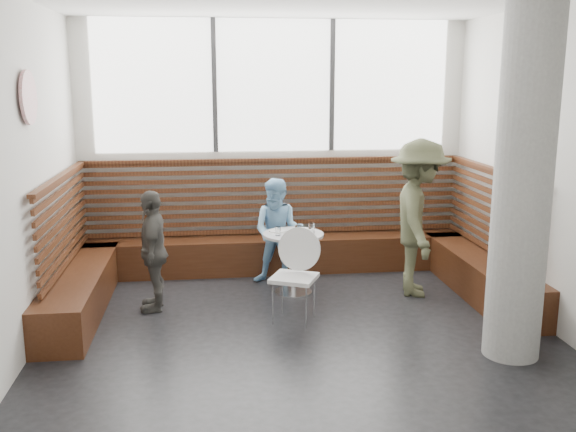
{
  "coord_description": "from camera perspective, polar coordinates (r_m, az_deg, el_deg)",
  "views": [
    {
      "loc": [
        -0.84,
        -5.78,
        2.47
      ],
      "look_at": [
        0.0,
        1.0,
        1.0
      ],
      "focal_mm": 40.0,
      "sensor_mm": 36.0,
      "label": 1
    }
  ],
  "objects": [
    {
      "name": "child_left",
      "position": [
        7.05,
        -11.88,
        -3.02
      ],
      "size": [
        0.33,
        0.77,
        1.32
      ],
      "primitive_type": "imported",
      "rotation": [
        0.0,
        0.0,
        -1.58
      ],
      "color": "#4C4A45",
      "rests_on": "ground"
    },
    {
      "name": "wall_art",
      "position": [
        6.39,
        -22.08,
        9.74
      ],
      "size": [
        0.03,
        0.5,
        0.5
      ],
      "primitive_type": "cylinder",
      "rotation": [
        0.0,
        1.57,
        0.0
      ],
      "color": "white",
      "rests_on": "room"
    },
    {
      "name": "plate_far",
      "position": [
        7.54,
        1.27,
        -1.21
      ],
      "size": [
        0.19,
        0.19,
        0.01
      ],
      "primitive_type": "cylinder",
      "color": "white",
      "rests_on": "cafe_table"
    },
    {
      "name": "child_back",
      "position": [
        7.76,
        -0.86,
        -1.43
      ],
      "size": [
        0.75,
        0.66,
        1.3
      ],
      "primitive_type": "imported",
      "rotation": [
        0.0,
        0.0,
        -0.31
      ],
      "color": "#88C1EC",
      "rests_on": "ground"
    },
    {
      "name": "cafe_chair",
      "position": [
        6.64,
        0.45,
        -4.57
      ],
      "size": [
        0.46,
        0.45,
        0.95
      ],
      "rotation": [
        0.0,
        0.0,
        -0.43
      ],
      "color": "white",
      "rests_on": "ground"
    },
    {
      "name": "cafe_table",
      "position": [
        7.44,
        0.47,
        -3.08
      ],
      "size": [
        0.7,
        0.7,
        0.72
      ],
      "color": "silver",
      "rests_on": "ground"
    },
    {
      "name": "plate_near",
      "position": [
        7.48,
        -0.92,
        -1.32
      ],
      "size": [
        0.21,
        0.21,
        0.01
      ],
      "primitive_type": "cylinder",
      "color": "white",
      "rests_on": "cafe_table"
    },
    {
      "name": "room",
      "position": [
        5.91,
        1.18,
        3.68
      ],
      "size": [
        5.0,
        5.0,
        3.2
      ],
      "color": "silver",
      "rests_on": "ground"
    },
    {
      "name": "booth",
      "position": [
        7.88,
        -0.69,
        -3.04
      ],
      "size": [
        5.0,
        2.5,
        1.44
      ],
      "color": "#3A1D0E",
      "rests_on": "ground"
    },
    {
      "name": "glass_left",
      "position": [
        7.27,
        -0.9,
        -1.36
      ],
      "size": [
        0.06,
        0.06,
        0.1
      ],
      "primitive_type": "cylinder",
      "color": "white",
      "rests_on": "cafe_table"
    },
    {
      "name": "concrete_column",
      "position": [
        5.9,
        20.17,
        2.91
      ],
      "size": [
        0.5,
        0.5,
        3.2
      ],
      "primitive_type": "cylinder",
      "color": "gray",
      "rests_on": "ground"
    },
    {
      "name": "menu_card",
      "position": [
        7.18,
        1.12,
        -1.93
      ],
      "size": [
        0.22,
        0.18,
        0.0
      ],
      "primitive_type": "cube",
      "rotation": [
        0.0,
        0.0,
        -0.35
      ],
      "color": "#A5C64C",
      "rests_on": "cafe_table"
    },
    {
      "name": "adult_man",
      "position": [
        7.49,
        11.54,
        -0.17
      ],
      "size": [
        0.93,
        1.29,
        1.81
      ],
      "primitive_type": "imported",
      "rotation": [
        0.0,
        0.0,
        1.33
      ],
      "color": "#4D5136",
      "rests_on": "ground"
    },
    {
      "name": "glass_mid",
      "position": [
        7.29,
        0.9,
        -1.26
      ],
      "size": [
        0.07,
        0.07,
        0.11
      ],
      "primitive_type": "cylinder",
      "color": "white",
      "rests_on": "cafe_table"
    },
    {
      "name": "glass_right",
      "position": [
        7.39,
        2.1,
        -1.08
      ],
      "size": [
        0.07,
        0.07,
        0.12
      ],
      "primitive_type": "cylinder",
      "color": "white",
      "rests_on": "cafe_table"
    }
  ]
}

